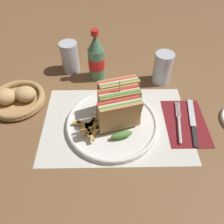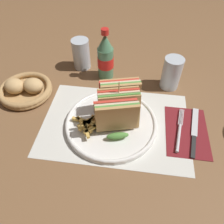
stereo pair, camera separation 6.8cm
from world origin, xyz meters
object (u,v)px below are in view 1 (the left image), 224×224
at_px(bread_basket, 17,99).
at_px(club_sandwich, 119,106).
at_px(knife, 193,122).
at_px(fork, 179,125).
at_px(glass_far, 70,57).
at_px(plate_main, 112,123).
at_px(coke_bottle_near, 96,59).
at_px(glass_near, 162,70).

bearing_deg(bread_basket, club_sandwich, -15.14).
bearing_deg(knife, club_sandwich, -172.62).
bearing_deg(fork, glass_far, 149.85).
distance_m(club_sandwich, glass_far, 0.33).
bearing_deg(plate_main, coke_bottle_near, 102.53).
bearing_deg(fork, coke_bottle_near, 145.23).
bearing_deg(glass_far, bread_basket, -131.15).
distance_m(club_sandwich, coke_bottle_near, 0.24).
xyz_separation_m(knife, coke_bottle_near, (-0.31, 0.24, 0.08)).
height_order(coke_bottle_near, bread_basket, coke_bottle_near).
bearing_deg(plate_main, glass_far, 118.63).
xyz_separation_m(glass_near, bread_basket, (-0.51, -0.11, -0.03)).
relative_size(plate_main, glass_far, 2.41).
bearing_deg(knife, plate_main, -170.15).
distance_m(glass_near, bread_basket, 0.52).
bearing_deg(coke_bottle_near, knife, -37.57).
relative_size(plate_main, fork, 1.68).
xyz_separation_m(knife, bread_basket, (-0.58, 0.10, 0.01)).
xyz_separation_m(glass_far, bread_basket, (-0.16, -0.19, -0.04)).
height_order(fork, glass_near, glass_near).
bearing_deg(coke_bottle_near, glass_near, -6.58).
bearing_deg(club_sandwich, bread_basket, 164.86).
distance_m(plate_main, coke_bottle_near, 0.26).
xyz_separation_m(club_sandwich, bread_basket, (-0.34, 0.09, -0.06)).
relative_size(knife, glass_far, 1.64).
bearing_deg(knife, fork, -154.43).
bearing_deg(club_sandwich, glass_near, 50.75).
height_order(plate_main, coke_bottle_near, coke_bottle_near).
xyz_separation_m(plate_main, glass_far, (-0.16, 0.29, 0.05)).
height_order(club_sandwich, fork, club_sandwich).
relative_size(fork, coke_bottle_near, 0.88).
relative_size(club_sandwich, glass_near, 1.54).
distance_m(coke_bottle_near, bread_basket, 0.31).
relative_size(coke_bottle_near, bread_basket, 1.05).
relative_size(fork, bread_basket, 0.92).
height_order(fork, knife, fork).
height_order(knife, glass_near, glass_near).
distance_m(glass_near, glass_far, 0.35).
relative_size(fork, glass_far, 1.44).
bearing_deg(knife, glass_far, 154.47).
bearing_deg(plate_main, bread_basket, 162.26).
height_order(coke_bottle_near, glass_near, coke_bottle_near).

